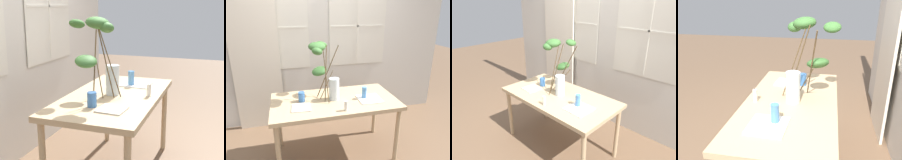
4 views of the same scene
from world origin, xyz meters
TOP-DOWN VIEW (x-y plane):
  - curtain_sheer_side at (-0.96, 0.95)m, footprint 0.69×0.03m
  - dining_table at (0.00, 0.00)m, footprint 1.50×0.79m
  - vase_with_branches at (-0.10, 0.10)m, footprint 0.42×0.49m
  - drinking_glass_blue_left at (-0.39, 0.05)m, footprint 0.08×0.08m
  - drinking_glass_blue_right at (0.36, -0.05)m, footprint 0.06×0.06m
  - plate_square_left at (-0.41, -0.12)m, footprint 0.22×0.22m
  - plate_square_right at (0.41, -0.09)m, footprint 0.28×0.28m
  - pillar_candle at (0.05, -0.30)m, footprint 0.04×0.04m

SIDE VIEW (x-z plane):
  - dining_table at x=0.00m, z-range 0.32..1.10m
  - plate_square_right at x=0.41m, z-range 0.78..0.79m
  - plate_square_left at x=-0.41m, z-range 0.78..0.79m
  - pillar_candle at x=0.05m, z-range 0.77..0.90m
  - drinking_glass_blue_left at x=-0.39m, z-range 0.78..0.90m
  - drinking_glass_blue_right at x=0.36m, z-range 0.78..0.93m
  - curtain_sheer_side at x=-0.96m, z-range 0.00..2.23m
  - vase_with_branches at x=-0.10m, z-range 0.81..1.51m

